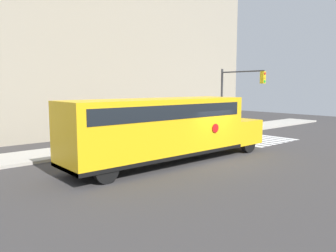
{
  "coord_description": "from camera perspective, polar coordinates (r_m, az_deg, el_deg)",
  "views": [
    {
      "loc": [
        -12.23,
        -10.66,
        3.66
      ],
      "look_at": [
        -1.58,
        1.65,
        1.71
      ],
      "focal_mm": 35.0,
      "sensor_mm": 36.0,
      "label": 1
    }
  ],
  "objects": [
    {
      "name": "traffic_light",
      "position": [
        24.19,
        11.69,
        5.95
      ],
      "size": [
        0.28,
        3.73,
        4.98
      ],
      "color": "#38383A",
      "rests_on": "ground"
    },
    {
      "name": "stop_sign",
      "position": [
        24.37,
        6.85,
        2.19
      ],
      "size": [
        0.72,
        0.1,
        2.57
      ],
      "color": "#38383A",
      "rests_on": "ground"
    },
    {
      "name": "sidewalk_strip",
      "position": [
        21.38,
        -5.32,
        -2.86
      ],
      "size": [
        44.0,
        3.0,
        0.15
      ],
      "color": "#B2ADA3",
      "rests_on": "ground"
    },
    {
      "name": "building_backdrop",
      "position": [
        26.76,
        -13.78,
        12.19
      ],
      "size": [
        32.0,
        4.0,
        12.5
      ],
      "color": "#9E937F",
      "rests_on": "ground"
    },
    {
      "name": "school_bus",
      "position": [
        15.64,
        -0.38,
        -0.07
      ],
      "size": [
        11.39,
        2.57,
        3.11
      ],
      "color": "yellow",
      "rests_on": "ground"
    },
    {
      "name": "crosswalk_stripes",
      "position": [
        23.46,
        15.83,
        -2.4
      ],
      "size": [
        4.7,
        3.2,
        0.01
      ],
      "color": "white",
      "rests_on": "ground"
    },
    {
      "name": "ground_plane",
      "position": [
        16.63,
        7.9,
        -5.96
      ],
      "size": [
        60.0,
        60.0,
        0.0
      ],
      "primitive_type": "plane",
      "color": "#3A3838"
    }
  ]
}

